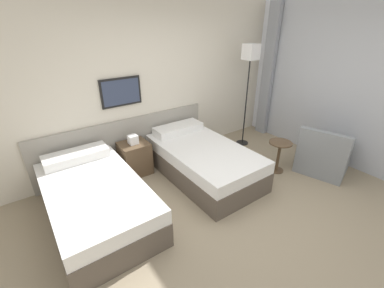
{
  "coord_description": "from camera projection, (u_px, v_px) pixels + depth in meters",
  "views": [
    {
      "loc": [
        -2.02,
        -1.73,
        2.35
      ],
      "look_at": [
        -0.04,
        1.03,
        0.67
      ],
      "focal_mm": 24.0,
      "sensor_mm": 36.0,
      "label": 1
    }
  ],
  "objects": [
    {
      "name": "ground_plane",
      "position": [
        240.0,
        217.0,
        3.36
      ],
      "size": [
        16.0,
        16.0,
        0.0
      ],
      "primitive_type": "plane",
      "color": "gray"
    },
    {
      "name": "wall_headboard",
      "position": [
        154.0,
        87.0,
        4.31
      ],
      "size": [
        10.0,
        0.1,
        2.7
      ],
      "color": "beige",
      "rests_on": "ground_plane"
    },
    {
      "name": "wall_window",
      "position": [
        366.0,
        89.0,
        4.02
      ],
      "size": [
        0.21,
        4.6,
        2.7
      ],
      "color": "white",
      "rests_on": "ground_plane"
    },
    {
      "name": "bed_near_door",
      "position": [
        96.0,
        200.0,
        3.26
      ],
      "size": [
        1.09,
        1.93,
        0.65
      ],
      "color": "brown",
      "rests_on": "ground_plane"
    },
    {
      "name": "bed_near_window",
      "position": [
        202.0,
        160.0,
        4.16
      ],
      "size": [
        1.09,
        1.93,
        0.65
      ],
      "color": "brown",
      "rests_on": "ground_plane"
    },
    {
      "name": "nightstand",
      "position": [
        135.0,
        158.0,
        4.22
      ],
      "size": [
        0.45,
        0.42,
        0.68
      ],
      "color": "brown",
      "rests_on": "ground_plane"
    },
    {
      "name": "floor_lamp",
      "position": [
        250.0,
        61.0,
        4.62
      ],
      "size": [
        0.24,
        0.24,
        1.94
      ],
      "color": "black",
      "rests_on": "ground_plane"
    },
    {
      "name": "side_table",
      "position": [
        279.0,
        151.0,
        4.23
      ],
      "size": [
        0.37,
        0.37,
        0.54
      ],
      "color": "brown",
      "rests_on": "ground_plane"
    },
    {
      "name": "armchair",
      "position": [
        323.0,
        157.0,
        4.28
      ],
      "size": [
        0.91,
        0.91,
        0.8
      ],
      "rotation": [
        0.0,
        0.0,
        1.86
      ],
      "color": "gray",
      "rests_on": "ground_plane"
    }
  ]
}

